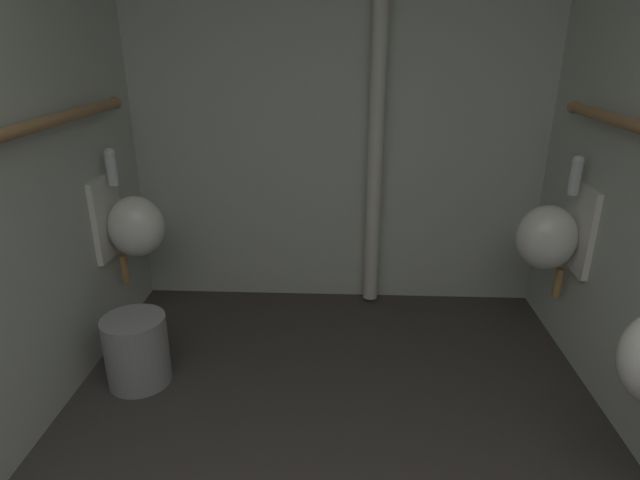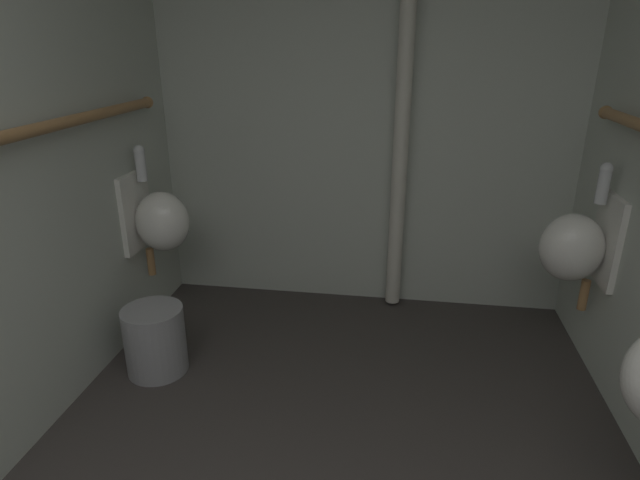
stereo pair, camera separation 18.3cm
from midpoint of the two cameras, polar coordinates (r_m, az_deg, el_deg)
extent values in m
cube|color=#B6BDB0|center=(3.19, 0.33, 14.89)|extent=(2.60, 0.06, 2.51)
ellipsoid|color=silver|center=(3.03, -20.85, 1.38)|extent=(0.30, 0.26, 0.34)
cube|color=silver|center=(3.08, -23.62, 2.27)|extent=(0.03, 0.30, 0.44)
cylinder|color=silver|center=(2.98, -23.22, 7.00)|extent=(0.06, 0.06, 0.16)
sphere|color=silver|center=(2.97, -23.45, 8.59)|extent=(0.06, 0.06, 0.06)
cylinder|color=#9E7042|center=(3.16, -21.93, -2.88)|extent=(0.04, 0.04, 0.16)
ellipsoid|color=silver|center=(2.88, 21.59, 0.26)|extent=(0.30, 0.26, 0.34)
cube|color=silver|center=(2.92, 24.60, 1.12)|extent=(0.03, 0.30, 0.44)
cylinder|color=silver|center=(2.82, 24.17, 6.12)|extent=(0.06, 0.06, 0.16)
sphere|color=silver|center=(2.80, 24.43, 7.79)|extent=(0.06, 0.06, 0.06)
cylinder|color=#9E7042|center=(3.00, 22.76, -4.24)|extent=(0.04, 0.04, 0.16)
sphere|color=#9E7042|center=(3.12, -22.85, 13.51)|extent=(0.06, 0.06, 0.06)
sphere|color=#9E7042|center=(2.96, 24.11, 12.99)|extent=(0.06, 0.06, 0.06)
cylinder|color=beige|center=(3.08, 4.48, 14.61)|extent=(0.09, 0.09, 2.46)
cylinder|color=gray|center=(2.80, -20.98, -11.03)|extent=(0.30, 0.30, 0.35)
camera|label=1|loc=(0.09, -87.54, 0.95)|focal=29.57mm
camera|label=2|loc=(0.09, 92.46, -0.95)|focal=29.57mm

